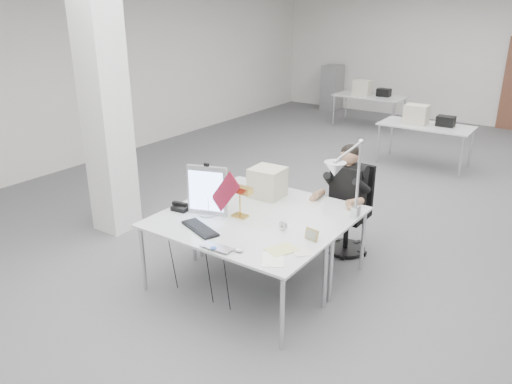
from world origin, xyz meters
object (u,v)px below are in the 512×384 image
at_px(monitor, 207,191).
at_px(desk_phone, 181,208).
at_px(laptop, 213,250).
at_px(architect_lamp, 348,178).
at_px(beige_monitor, 267,182).
at_px(seated_person, 348,182).
at_px(office_chair, 347,214).
at_px(desk_main, 231,232).
at_px(bankers_lamp, 240,201).

distance_m(monitor, desk_phone, 0.40).
xyz_separation_m(laptop, architect_lamp, (0.73, 1.16, 0.49)).
relative_size(laptop, beige_monitor, 0.88).
distance_m(monitor, architect_lamp, 1.43).
bearing_deg(seated_person, office_chair, 91.33).
relative_size(seated_person, laptop, 2.63).
height_order(desk_main, bankers_lamp, bankers_lamp).
bearing_deg(beige_monitor, seated_person, 36.30).
bearing_deg(desk_main, bankers_lamp, 111.44).
distance_m(seated_person, desk_phone, 1.91).
xyz_separation_m(desk_main, bankers_lamp, (-0.13, 0.33, 0.19)).
height_order(laptop, desk_phone, desk_phone).
bearing_deg(office_chair, architect_lamp, -66.43).
height_order(monitor, bankers_lamp, monitor).
xyz_separation_m(seated_person, desk_phone, (-1.25, -1.43, -0.12)).
distance_m(desk_main, office_chair, 1.70).
relative_size(seated_person, monitor, 1.55).
bearing_deg(monitor, seated_person, 36.74).
relative_size(desk_main, laptop, 5.82).
relative_size(seated_person, desk_phone, 4.62).
xyz_separation_m(office_chair, architect_lamp, (0.35, -0.86, 0.77)).
height_order(seated_person, beige_monitor, seated_person).
bearing_deg(office_chair, beige_monitor, -137.44).
height_order(office_chair, beige_monitor, beige_monitor).
relative_size(desk_main, office_chair, 1.86).
height_order(monitor, beige_monitor, monitor).
height_order(desk_main, laptop, laptop).
bearing_deg(desk_phone, desk_main, -15.72).
distance_m(desk_main, beige_monitor, 1.01).
xyz_separation_m(desk_main, seated_person, (0.50, 1.55, 0.16)).
bearing_deg(desk_main, office_chair, 72.68).
relative_size(office_chair, monitor, 1.84).
bearing_deg(bankers_lamp, monitor, -154.54).
bearing_deg(seated_person, laptop, -99.52).
bearing_deg(architect_lamp, beige_monitor, 157.33).
bearing_deg(desk_main, beige_monitor, 102.66).
bearing_deg(office_chair, seated_person, -88.67).
height_order(monitor, desk_phone, monitor).
distance_m(laptop, bankers_lamp, 0.80).
relative_size(bankers_lamp, architect_lamp, 0.35).
bearing_deg(desk_phone, seated_person, 42.21).
bearing_deg(bankers_lamp, architect_lamp, 24.09).
xyz_separation_m(bankers_lamp, desk_phone, (-0.62, -0.21, -0.15)).
relative_size(office_chair, seated_person, 1.19).
bearing_deg(monitor, office_chair, 37.70).
xyz_separation_m(desk_main, monitor, (-0.44, 0.19, 0.28)).
bearing_deg(desk_phone, architect_lamp, 14.70).
xyz_separation_m(seated_person, architect_lamp, (0.35, -0.81, 0.36)).
height_order(office_chair, monitor, monitor).
distance_m(monitor, bankers_lamp, 0.35).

